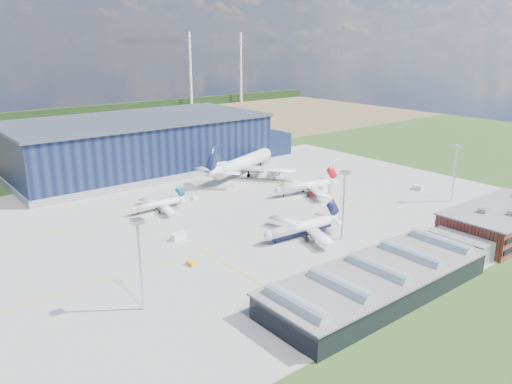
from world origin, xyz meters
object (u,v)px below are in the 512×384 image
airliner_regional (156,201)px  hangar (144,146)px  gse_cart_b (195,198)px  car_b (460,226)px  gse_cart_a (333,171)px  gse_van_a (179,236)px  ops_building (503,221)px  light_mast_center (344,194)px  light_mast_east (456,164)px  airliner_navy (300,222)px  airliner_widebody (243,156)px  airliner_red (304,182)px  light_mast_west (139,250)px  gse_tug_b (192,263)px  car_a (445,232)px  gse_van_b (417,187)px  airstair (322,192)px

airliner_regional → hangar: bearing=-114.7°
gse_cart_b → car_b: 100.33m
gse_cart_a → car_b: gse_cart_a is taller
gse_van_a → airliner_regional: bearing=-26.4°
ops_building → light_mast_center: bearing=146.3°
light_mast_east → gse_cart_a: size_ratio=8.53×
ops_building → airliner_regional: bearing=130.0°
airliner_navy → gse_cart_a: size_ratio=11.89×
light_mast_east → airliner_navy: size_ratio=0.72×
light_mast_east → airliner_regional: bearing=147.2°
light_mast_east → gse_van_a: size_ratio=4.50×
airliner_widebody → gse_cart_a: size_ratio=21.28×
airliner_red → ops_building: bearing=114.5°
light_mast_west → gse_tug_b: (22.02, 13.89, -14.80)m
hangar → light_mast_west: bearing=-116.7°
hangar → ops_building: hangar is taller
light_mast_center → airliner_widebody: light_mast_center is taller
ops_building → car_a: 18.71m
airliner_navy → hangar: bearing=-86.0°
airliner_regional → gse_van_b: bearing=154.4°
airliner_regional → car_b: 109.56m
light_mast_east → hangar: bearing=120.0°
ops_building → airliner_widebody: airliner_widebody is taller
ops_building → gse_van_a: (-85.92, 63.39, -3.68)m
ops_building → airliner_red: bearing=104.5°
ops_building → airliner_regional: size_ratio=1.91×
airliner_navy → gse_van_a: airliner_navy is taller
airliner_regional → gse_van_b: airliner_regional is taller
airliner_red → gse_van_b: airliner_red is taller
gse_cart_b → airliner_widebody: bearing=-57.0°
light_mast_center → gse_tug_b: (-47.98, 13.89, -14.80)m
airliner_navy → gse_van_b: size_ratio=7.53×
ops_building → gse_van_a: 106.83m
ops_building → airliner_navy: bearing=143.3°
gse_tug_b → car_a: size_ratio=0.75×
airliner_red → car_b: airliner_red is taller
car_a → gse_van_a: bearing=47.1°
light_mast_center → car_a: size_ratio=5.90×
light_mast_west → gse_van_b: bearing=7.6°
gse_van_a → gse_cart_b: bearing=-51.0°
car_a → airstair: bearing=-6.1°
airliner_regional → gse_cart_a: size_ratio=8.95×
ops_building → hangar: bearing=108.6°
hangar → gse_cart_a: bearing=-42.3°
airstair → gse_van_b: bearing=-12.9°
airliner_navy → airliner_widebody: airliner_widebody is taller
light_mast_center → gse_van_b: (68.60, 18.39, -14.46)m
airliner_widebody → airliner_regional: bearing=177.9°
light_mast_east → airliner_widebody: (-40.82, 84.63, -6.08)m
hangar → ops_building: size_ratio=3.15×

